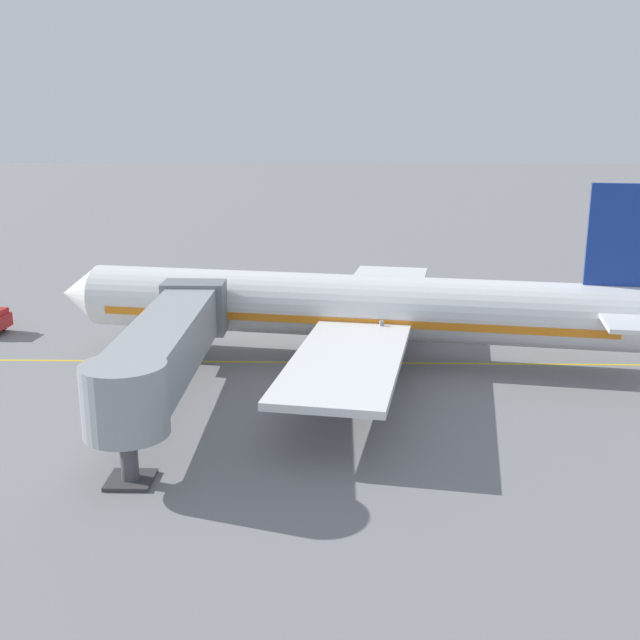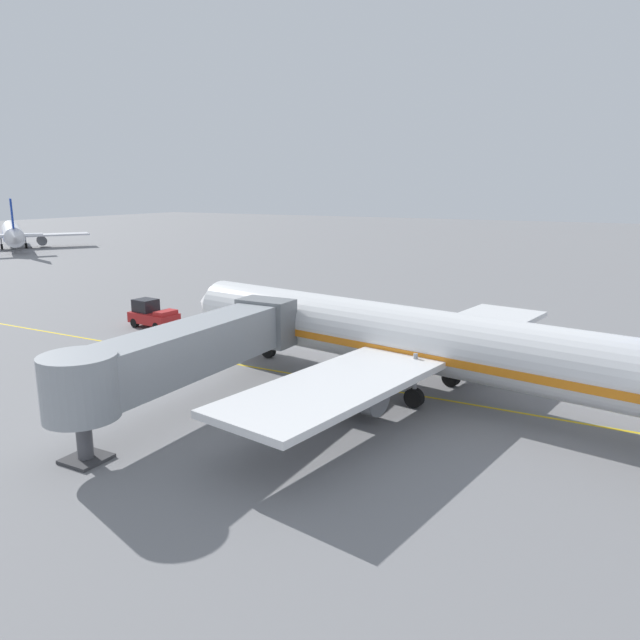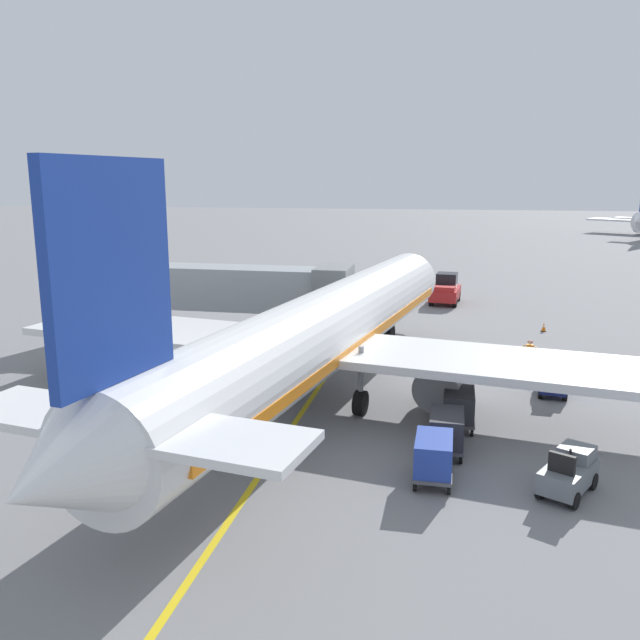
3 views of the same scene
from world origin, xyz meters
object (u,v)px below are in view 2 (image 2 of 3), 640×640
(pushback_tractor, at_px, (153,315))
(baggage_tug_lead, at_px, (568,357))
(baggage_cart_front, at_px, (479,356))
(baggage_cart_second_in_train, at_px, (520,364))
(jet_bridge, at_px, (187,350))
(parked_airliner, at_px, (409,339))
(baggage_cart_third_in_train, at_px, (561,371))
(baggage_tug_trailing, at_px, (423,336))
(distant_taxiing_airliner, at_px, (12,233))
(safety_cone_nose_left, at_px, (283,320))
(ground_crew_wing_walker, at_px, (375,330))

(pushback_tractor, bearing_deg, baggage_tug_lead, -82.10)
(baggage_cart_front, distance_m, baggage_cart_second_in_train, 2.77)
(baggage_cart_second_in_train, bearing_deg, jet_bridge, 134.77)
(parked_airliner, relative_size, baggage_tug_lead, 13.44)
(jet_bridge, xyz_separation_m, baggage_cart_third_in_train, (14.27, -17.26, -2.51))
(baggage_cart_front, relative_size, baggage_cart_second_in_train, 1.00)
(baggage_tug_lead, height_order, baggage_tug_trailing, same)
(baggage_cart_front, relative_size, distant_taxiing_airliner, 0.09)
(baggage_tug_lead, xyz_separation_m, baggage_cart_third_in_train, (-4.39, -0.07, 0.24))
(baggage_cart_third_in_train, bearing_deg, baggage_cart_front, 80.87)
(pushback_tractor, relative_size, baggage_cart_third_in_train, 1.58)
(baggage_tug_trailing, distance_m, safety_cone_nose_left, 13.68)
(baggage_cart_front, distance_m, safety_cone_nose_left, 19.94)
(jet_bridge, bearing_deg, parked_airliner, -46.12)
(ground_crew_wing_walker, bearing_deg, baggage_cart_front, -111.95)
(parked_airliner, height_order, ground_crew_wing_walker, parked_airliner)
(baggage_cart_front, height_order, baggage_cart_third_in_train, same)
(parked_airliner, height_order, safety_cone_nose_left, parked_airliner)
(parked_airliner, relative_size, baggage_tug_trailing, 14.30)
(baggage_tug_lead, bearing_deg, baggage_cart_second_in_train, 148.87)
(pushback_tractor, height_order, baggage_cart_second_in_train, pushback_tractor)
(jet_bridge, xyz_separation_m, ground_crew_wing_walker, (18.81, -2.84, -2.51))
(baggage_cart_second_in_train, bearing_deg, baggage_cart_third_in_train, -98.93)
(pushback_tractor, height_order, baggage_tug_trailing, pushback_tractor)
(pushback_tractor, xyz_separation_m, baggage_cart_front, (1.09, -28.31, -0.15))
(baggage_cart_front, height_order, ground_crew_wing_walker, ground_crew_wing_walker)
(parked_airliner, relative_size, baggage_cart_second_in_train, 12.84)
(distant_taxiing_airliner, bearing_deg, baggage_cart_second_in_train, -109.69)
(baggage_cart_front, relative_size, ground_crew_wing_walker, 1.72)
(baggage_cart_third_in_train, bearing_deg, baggage_cart_second_in_train, 81.07)
(baggage_tug_trailing, height_order, baggage_cart_second_in_train, baggage_tug_trailing)
(parked_airliner, bearing_deg, safety_cone_nose_left, 54.11)
(baggage_cart_third_in_train, xyz_separation_m, distant_taxiing_airliner, (38.39, 108.70, 2.08))
(baggage_tug_trailing, bearing_deg, baggage_cart_second_in_train, -120.65)
(baggage_tug_lead, distance_m, baggage_cart_front, 6.25)
(baggage_tug_lead, bearing_deg, ground_crew_wing_walker, 89.36)
(baggage_tug_lead, xyz_separation_m, baggage_tug_trailing, (0.88, 10.64, 0.00))
(parked_airliner, height_order, distant_taxiing_airliner, parked_airliner)
(jet_bridge, distance_m, baggage_tug_lead, 25.51)
(parked_airliner, height_order, baggage_tug_trailing, parked_airliner)
(pushback_tractor, xyz_separation_m, baggage_tug_trailing, (5.52, -22.81, -0.39))
(baggage_cart_second_in_train, bearing_deg, baggage_tug_lead, -31.13)
(baggage_tug_lead, xyz_separation_m, baggage_cart_front, (-3.55, 5.15, 0.24))
(jet_bridge, relative_size, safety_cone_nose_left, 29.33)
(pushback_tractor, xyz_separation_m, distant_taxiing_airliner, (38.65, 75.17, 1.93))
(ground_crew_wing_walker, xyz_separation_m, distant_taxiing_airliner, (33.84, 94.28, 2.07))
(jet_bridge, distance_m, distant_taxiing_airliner, 105.52)
(jet_bridge, height_order, baggage_tug_lead, jet_bridge)
(baggage_cart_third_in_train, height_order, distant_taxiing_airliner, distant_taxiing_airliner)
(baggage_tug_trailing, height_order, baggage_cart_third_in_train, baggage_tug_trailing)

